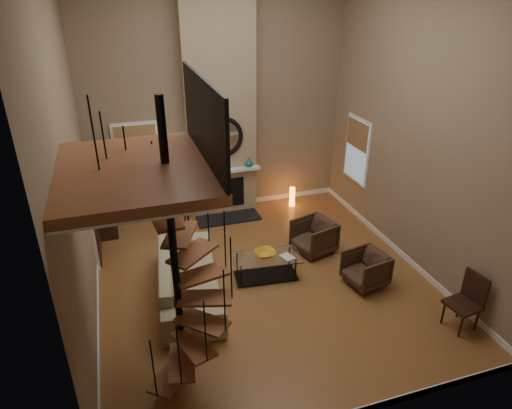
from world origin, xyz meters
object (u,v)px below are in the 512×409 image
object	(u,v)px
floor_lamp	(185,180)
accent_lamp	(292,197)
coffee_table	(266,264)
hutch	(102,193)
armchair_near	(317,235)
side_chair	(468,299)
armchair_far	(368,268)
sofa	(188,276)

from	to	relation	value
floor_lamp	accent_lamp	distance (m)	3.12
coffee_table	floor_lamp	xyz separation A→B (m)	(-1.14, 1.88, 1.13)
hutch	accent_lamp	bearing A→B (deg)	-0.75
armchair_near	coffee_table	bearing A→B (deg)	-80.89
side_chair	floor_lamp	bearing A→B (deg)	132.27
coffee_table	armchair_far	bearing A→B (deg)	-24.21
sofa	accent_lamp	size ratio (longest dim) A/B	5.25
armchair_far	accent_lamp	size ratio (longest dim) A/B	1.41
armchair_far	accent_lamp	distance (m)	3.51
armchair_near	floor_lamp	size ratio (longest dim) A/B	0.45
side_chair	sofa	bearing A→B (deg)	152.18
armchair_far	coffee_table	distance (m)	1.91
coffee_table	floor_lamp	bearing A→B (deg)	121.13
armchair_near	hutch	bearing A→B (deg)	-132.94
coffee_table	side_chair	world-z (taller)	side_chair
hutch	accent_lamp	world-z (taller)	hutch
armchair_far	armchair_near	bearing A→B (deg)	-173.33
accent_lamp	side_chair	world-z (taller)	side_chair
hutch	armchair_far	world-z (taller)	hutch
sofa	armchair_near	world-z (taller)	sofa
hutch	sofa	xyz separation A→B (m)	(1.34, -2.87, -0.55)
sofa	floor_lamp	world-z (taller)	floor_lamp
sofa	floor_lamp	bearing A→B (deg)	-3.86
hutch	armchair_near	world-z (taller)	hutch
sofa	armchair_far	bearing A→B (deg)	-95.59
floor_lamp	accent_lamp	size ratio (longest dim) A/B	3.43
side_chair	hutch	bearing A→B (deg)	137.32
armchair_near	armchair_far	xyz separation A→B (m)	(0.42, -1.38, 0.00)
coffee_table	side_chair	bearing A→B (deg)	-40.72
hutch	armchair_near	size ratio (longest dim) A/B	2.61
armchair_far	accent_lamp	world-z (taller)	armchair_far
accent_lamp	armchair_near	bearing A→B (deg)	-98.31
sofa	armchair_far	world-z (taller)	sofa
accent_lamp	side_chair	xyz separation A→B (m)	(1.01, -5.00, 0.28)
coffee_table	side_chair	distance (m)	3.49
armchair_far	hutch	bearing A→B (deg)	-138.02
armchair_near	armchair_far	world-z (taller)	armchair_near
coffee_table	hutch	bearing A→B (deg)	135.61
hutch	sofa	bearing A→B (deg)	-64.95
armchair_far	side_chair	size ratio (longest dim) A/B	0.71
coffee_table	side_chair	size ratio (longest dim) A/B	1.36
floor_lamp	side_chair	world-z (taller)	floor_lamp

